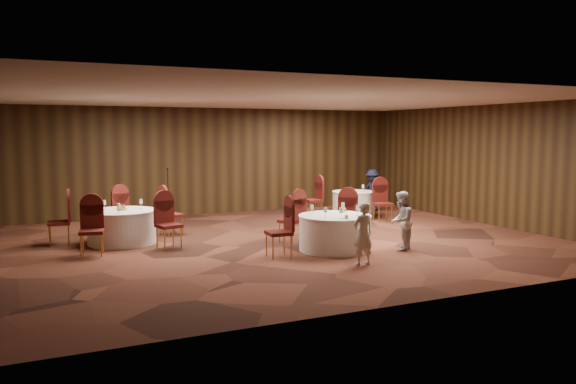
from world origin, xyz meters
name	(u,v)px	position (x,y,z in m)	size (l,w,h in m)	color
ground	(284,241)	(0.00, 0.00, 0.00)	(12.00, 12.00, 0.00)	black
room_shell	(284,155)	(0.00, 0.00, 1.96)	(12.00, 12.00, 12.00)	silver
table_main	(335,232)	(0.59, -1.30, 0.38)	(1.52, 1.52, 0.74)	silver
table_left	(122,226)	(-3.35, 1.32, 0.38)	(1.52, 1.52, 0.74)	silver
table_right	(354,204)	(3.46, 2.68, 0.38)	(1.27, 1.27, 0.74)	silver
chairs_main	(308,223)	(0.29, -0.65, 0.50)	(2.89, 1.88, 1.00)	#3B0B0C
chairs_left	(122,221)	(-3.34, 1.34, 0.50)	(3.11, 2.99, 1.00)	#3B0B0C
chairs_right	(347,202)	(3.00, 2.29, 0.50)	(1.99, 2.10, 1.00)	#3B0B0C
tabletop_main	(343,211)	(0.72, -1.40, 0.84)	(1.08, 1.08, 0.22)	silver
tabletop_left	(122,207)	(-3.35, 1.31, 0.82)	(0.86, 0.77, 0.22)	silver
tabletop_right	(363,187)	(3.61, 2.42, 0.90)	(0.08, 0.08, 0.22)	silver
mic_stand	(168,207)	(-1.75, 3.88, 0.43)	(0.24, 0.24, 1.50)	black
woman_a	(363,234)	(0.42, -2.68, 0.59)	(0.43, 0.28, 1.18)	silver
woman_b	(401,221)	(1.86, -1.87, 0.62)	(0.60, 0.47, 1.24)	silver
man_c	(373,190)	(4.55, 3.35, 0.66)	(0.85, 0.49, 1.32)	black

